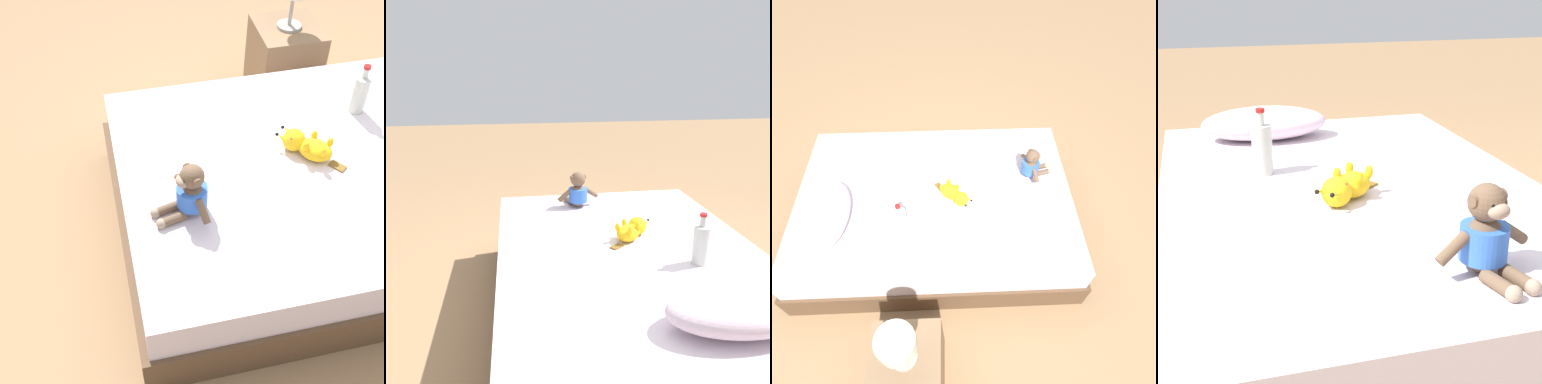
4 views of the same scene
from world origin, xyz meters
The scene contains 6 objects.
ground_plane centered at (0.00, 0.00, 0.00)m, with size 16.00×16.00×0.00m, color #93704C.
bed centered at (0.00, 0.00, 0.21)m, with size 1.35×1.98×0.42m.
pillow centered at (-0.21, 0.68, 0.50)m, with size 0.57×0.30×0.15m.
plush_monkey centered at (0.16, -0.70, 0.52)m, with size 0.29×0.24×0.24m.
plush_yellow_creature centered at (-0.05, -0.14, 0.47)m, with size 0.27×0.27×0.10m.
glass_bottle centered at (-0.28, 0.20, 0.52)m, with size 0.08×0.08×0.25m.
Camera 4 is at (-0.50, -1.83, 1.12)m, focal length 53.16 mm.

